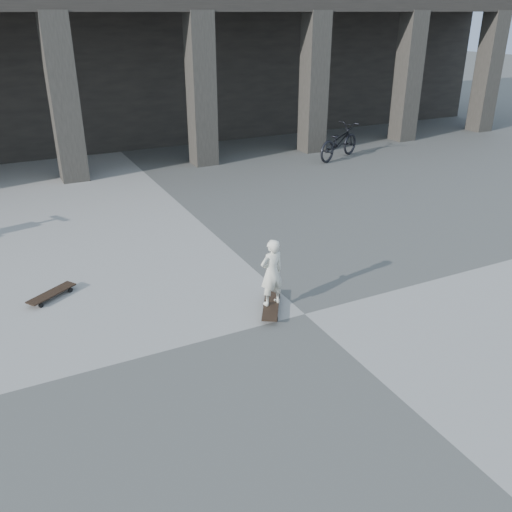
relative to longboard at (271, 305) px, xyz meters
name	(u,v)px	position (x,y,z in m)	size (l,w,h in m)	color
ground	(305,314)	(0.37, -0.34, -0.07)	(90.00, 90.00, 0.00)	#4B4B49
colonnade	(91,42)	(0.37, 13.43, 2.96)	(28.00, 8.82, 6.00)	black
longboard	(271,305)	(0.00, 0.00, 0.00)	(0.68, 0.92, 0.09)	black
skateboard_spare	(52,294)	(-2.82, 1.77, 0.00)	(0.78, 0.61, 0.09)	black
child	(272,272)	(0.00, 0.00, 0.52)	(0.37, 0.24, 1.01)	silver
bicycle	(339,142)	(5.90, 6.96, 0.42)	(0.66, 1.90, 1.00)	black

